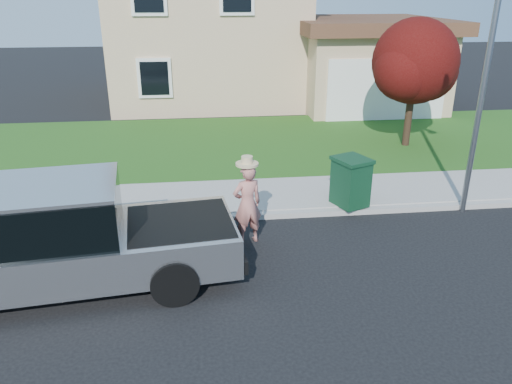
# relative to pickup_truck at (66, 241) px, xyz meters

# --- Properties ---
(ground) EXTENTS (80.00, 80.00, 0.00)m
(ground) POSITION_rel_pickup_truck_xyz_m (2.87, -0.54, -0.88)
(ground) COLOR black
(ground) RESTS_ON ground
(curb) EXTENTS (40.00, 0.20, 0.12)m
(curb) POSITION_rel_pickup_truck_xyz_m (3.87, 2.36, -0.82)
(curb) COLOR gray
(curb) RESTS_ON ground
(sidewalk) EXTENTS (40.00, 2.00, 0.15)m
(sidewalk) POSITION_rel_pickup_truck_xyz_m (3.87, 3.46, -0.81)
(sidewalk) COLOR gray
(sidewalk) RESTS_ON ground
(lawn) EXTENTS (40.00, 7.00, 0.10)m
(lawn) POSITION_rel_pickup_truck_xyz_m (3.87, 7.96, -0.83)
(lawn) COLOR #244B15
(lawn) RESTS_ON ground
(house) EXTENTS (14.00, 11.30, 6.85)m
(house) POSITION_rel_pickup_truck_xyz_m (4.18, 15.84, 2.28)
(house) COLOR tan
(house) RESTS_ON ground
(pickup_truck) EXTENTS (5.95, 2.59, 1.90)m
(pickup_truck) POSITION_rel_pickup_truck_xyz_m (0.00, 0.00, 0.00)
(pickup_truck) COLOR black
(pickup_truck) RESTS_ON ground
(woman) EXTENTS (0.70, 0.56, 1.82)m
(woman) POSITION_rel_pickup_truck_xyz_m (3.17, 1.28, -0.02)
(woman) COLOR #BD7268
(woman) RESTS_ON ground
(ornamental_tree) EXTENTS (2.86, 2.58, 3.93)m
(ornamental_tree) POSITION_rel_pickup_truck_xyz_m (8.92, 7.13, 1.73)
(ornamental_tree) COLOR black
(ornamental_tree) RESTS_ON lawn
(trash_bin) EXTENTS (0.94, 0.99, 1.12)m
(trash_bin) POSITION_rel_pickup_truck_xyz_m (5.66, 2.56, -0.17)
(trash_bin) COLOR #0D321C
(trash_bin) RESTS_ON sidewalk
(street_lamp) EXTENTS (0.44, 0.68, 5.32)m
(street_lamp) POSITION_rel_pickup_truck_xyz_m (8.29, 2.16, 2.15)
(street_lamp) COLOR slate
(street_lamp) RESTS_ON ground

